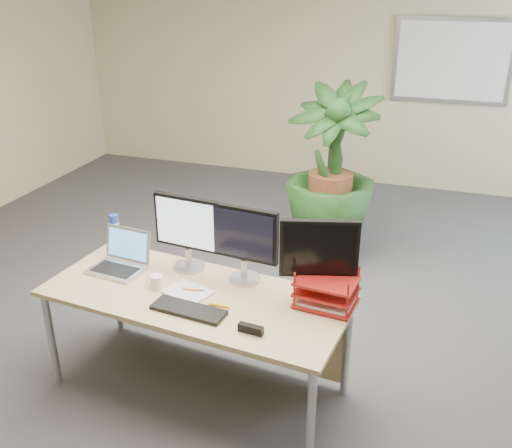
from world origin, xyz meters
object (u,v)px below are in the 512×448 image
(laptop, at_px, (121,259))
(monitor_right, at_px, (244,239))
(monitor_left, at_px, (187,228))
(desk, at_px, (204,307))
(floor_plant, at_px, (331,181))

(laptop, bearing_deg, monitor_right, 6.93)
(monitor_left, xyz_separation_m, monitor_right, (0.39, -0.03, -0.00))
(monitor_left, distance_m, monitor_right, 0.40)
(monitor_left, relative_size, monitor_right, 1.02)
(desk, height_order, monitor_right, monitor_right)
(monitor_right, height_order, laptop, monitor_right)
(desk, relative_size, monitor_left, 3.83)
(desk, xyz_separation_m, floor_plant, (0.37, 2.02, 0.19))
(laptop, bearing_deg, monitor_left, 17.47)
(desk, distance_m, floor_plant, 2.07)
(floor_plant, relative_size, laptop, 4.13)
(floor_plant, distance_m, monitor_right, 1.89)
(monitor_right, relative_size, laptop, 1.34)
(floor_plant, relative_size, monitor_left, 3.02)
(monitor_left, distance_m, laptop, 0.49)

